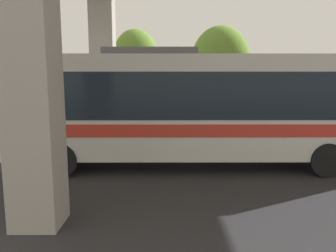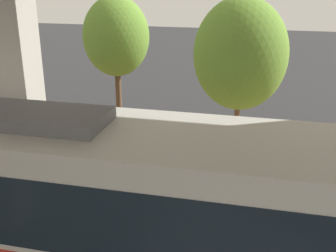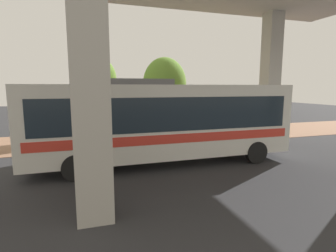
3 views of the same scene
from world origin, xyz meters
name	(u,v)px [view 3 (image 3 of 3)]	position (x,y,z in m)	size (l,w,h in m)	color
ground_plane	(185,145)	(0.00, 0.00, 0.00)	(80.00, 80.00, 0.00)	#2D2D30
sidewalk_strip	(169,136)	(-3.00, 0.00, 0.01)	(6.00, 40.00, 0.02)	#936B51
bus	(164,119)	(3.22, -2.26, 2.03)	(2.70, 11.40, 3.75)	silver
fire_hydrant	(166,137)	(-0.55, -1.02, 0.48)	(0.43, 0.21, 0.95)	red
planter_front	(101,131)	(-0.69, -4.74, 0.97)	(1.53, 1.53, 1.90)	#ADA89E
planter_middle	(197,127)	(-0.91, 1.15, 0.92)	(1.51, 1.51, 1.82)	#ADA89E
planter_back	(131,133)	(-0.60, -3.10, 0.80)	(1.16, 1.16, 1.60)	#ADA89E
street_tree_near	(165,84)	(-3.97, -0.06, 3.66)	(3.08, 3.08, 5.52)	brown
street_tree_far	(99,79)	(-4.64, -4.59, 3.97)	(2.41, 2.41, 5.44)	brown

